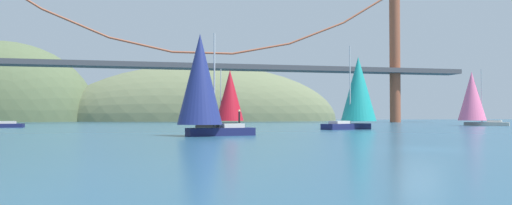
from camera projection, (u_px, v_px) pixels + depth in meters
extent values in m
plane|color=navy|center=(419.00, 149.00, 25.37)|extent=(360.00, 360.00, 0.00)
ellipsoid|color=#4C5B3D|center=(1.00, 122.00, 144.53)|extent=(55.03, 44.00, 47.67)
ellipsoid|color=#5B6647|center=(204.00, 121.00, 158.00)|extent=(89.57, 44.00, 36.27)
cylinder|color=brown|center=(395.00, 57.00, 129.83)|extent=(2.80, 2.80, 34.74)
cube|color=#47474C|center=(203.00, 67.00, 118.27)|extent=(138.12, 6.00, 1.20)
cylinder|color=brown|center=(76.00, 23.00, 111.98)|extent=(14.78, 0.50, 6.39)
cylinder|color=brown|center=(141.00, 45.00, 115.13)|extent=(14.69, 0.50, 3.45)
cylinder|color=brown|center=(203.00, 53.00, 118.36)|extent=(14.59, 0.50, 0.50)
cylinder|color=brown|center=(261.00, 49.00, 121.68)|extent=(14.69, 0.50, 3.45)
cylinder|color=brown|center=(317.00, 33.00, 125.07)|extent=(14.78, 0.50, 6.39)
cylinder|color=brown|center=(369.00, 7.00, 128.54)|extent=(14.85, 0.50, 9.32)
cube|color=#191E4C|center=(346.00, 126.00, 61.88)|extent=(7.55, 5.06, 0.73)
cube|color=beige|center=(339.00, 122.00, 61.04)|extent=(2.80, 2.40, 0.36)
cylinder|color=#B2B2B7|center=(350.00, 85.00, 62.49)|extent=(0.14, 0.14, 9.94)
cone|color=teal|center=(358.00, 89.00, 63.51)|extent=(6.12, 6.12, 8.38)
cube|color=beige|center=(7.00, 122.00, 71.47)|extent=(2.32, 1.78, 0.36)
cube|color=#191E4C|center=(221.00, 132.00, 42.29)|extent=(6.13, 2.76, 0.68)
cube|color=beige|center=(232.00, 126.00, 42.75)|extent=(2.11, 1.56, 0.36)
cylinder|color=#B2B2B7|center=(214.00, 80.00, 42.16)|extent=(0.14, 0.14, 8.19)
cone|color=navy|center=(200.00, 79.00, 41.61)|extent=(4.55, 4.55, 7.76)
cube|color=black|center=(217.00, 125.00, 72.10)|extent=(6.27, 2.15, 0.68)
cube|color=beige|center=(209.00, 122.00, 71.93)|extent=(2.05, 1.47, 0.36)
cylinder|color=#B2B2B7|center=(221.00, 96.00, 72.32)|extent=(0.14, 0.14, 7.99)
cone|color=#B21423|center=(230.00, 95.00, 72.54)|extent=(4.35, 4.35, 7.56)
cube|color=#B7B2A8|center=(486.00, 124.00, 85.42)|extent=(6.78, 6.44, 0.60)
cube|color=beige|center=(495.00, 121.00, 84.81)|extent=(2.83, 2.79, 0.36)
cylinder|color=#B2B2B7|center=(482.00, 95.00, 85.91)|extent=(0.14, 0.14, 9.37)
cone|color=pink|center=(472.00, 96.00, 86.67)|extent=(6.68, 6.68, 8.67)
sphere|color=gold|center=(239.00, 129.00, 53.29)|extent=(1.10, 1.10, 1.10)
cylinder|color=black|center=(239.00, 119.00, 53.32)|extent=(0.20, 0.20, 1.60)
sphere|color=#F2EA99|center=(239.00, 111.00, 53.34)|extent=(0.24, 0.24, 0.24)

